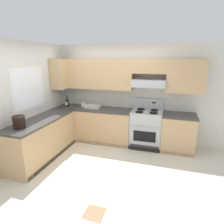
# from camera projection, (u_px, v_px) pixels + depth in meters

# --- Properties ---
(ground_plane) EXTENTS (7.04, 7.04, 0.00)m
(ground_plane) POSITION_uv_depth(u_px,v_px,m) (95.00, 165.00, 4.08)
(ground_plane) COLOR beige
(floor_accent_tile) EXTENTS (0.30, 0.30, 0.01)m
(floor_accent_tile) POSITION_uv_depth(u_px,v_px,m) (94.00, 213.00, 2.80)
(floor_accent_tile) COLOR olive
(floor_accent_tile) RESTS_ON ground_plane
(wall_back) EXTENTS (4.68, 0.57, 2.55)m
(wall_back) POSITION_uv_depth(u_px,v_px,m) (130.00, 87.00, 4.98)
(wall_back) COLOR silver
(wall_back) RESTS_ON ground_plane
(wall_left) EXTENTS (0.47, 4.00, 2.55)m
(wall_left) POSITION_uv_depth(u_px,v_px,m) (32.00, 97.00, 4.37)
(wall_left) COLOR silver
(wall_left) RESTS_ON ground_plane
(counter_back_run) EXTENTS (3.60, 0.65, 0.91)m
(counter_back_run) POSITION_uv_depth(u_px,v_px,m) (115.00, 127.00, 5.08)
(counter_back_run) COLOR tan
(counter_back_run) RESTS_ON ground_plane
(counter_left_run) EXTENTS (0.63, 1.91, 0.91)m
(counter_left_run) POSITION_uv_depth(u_px,v_px,m) (43.00, 139.00, 4.30)
(counter_left_run) COLOR tan
(counter_left_run) RESTS_ON ground_plane
(stove) EXTENTS (0.76, 0.62, 1.20)m
(stove) POSITION_uv_depth(u_px,v_px,m) (146.00, 129.00, 4.85)
(stove) COLOR #B7BABC
(stove) RESTS_ON ground_plane
(wine_bottle) EXTENTS (0.08, 0.09, 0.31)m
(wine_bottle) POSITION_uv_depth(u_px,v_px,m) (67.00, 102.00, 5.25)
(wine_bottle) COLOR black
(wine_bottle) RESTS_ON counter_back_run
(bowl) EXTENTS (0.40, 0.22, 0.08)m
(bowl) POSITION_uv_depth(u_px,v_px,m) (93.00, 107.00, 5.13)
(bowl) COLOR beige
(bowl) RESTS_ON counter_back_run
(bucket) EXTENTS (0.24, 0.24, 0.23)m
(bucket) POSITION_uv_depth(u_px,v_px,m) (19.00, 122.00, 3.62)
(bucket) COLOR black
(bucket) RESTS_ON counter_left_run
(paper_towel_roll) EXTENTS (0.12, 0.12, 0.11)m
(paper_towel_roll) POSITION_uv_depth(u_px,v_px,m) (84.00, 105.00, 5.27)
(paper_towel_roll) COLOR white
(paper_towel_roll) RESTS_ON counter_back_run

